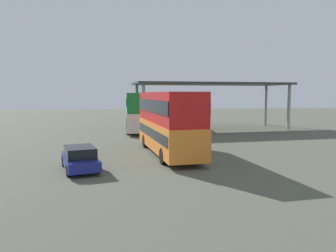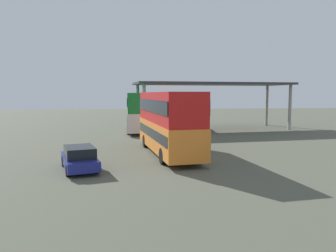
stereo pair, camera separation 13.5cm
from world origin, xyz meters
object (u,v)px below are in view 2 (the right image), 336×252
double_decker_near_canopy (138,110)px  double_decker_mid_row (168,111)px  parked_hatchback (79,158)px  double_decker_main (168,120)px

double_decker_near_canopy → double_decker_mid_row: (3.56, 0.82, -0.11)m
parked_hatchback → double_decker_main: bearing=-68.2°
double_decker_main → double_decker_near_canopy: 14.87m
double_decker_main → parked_hatchback: (-5.50, -4.25, -1.72)m
double_decker_near_canopy → double_decker_mid_row: bearing=-77.6°
parked_hatchback → double_decker_near_canopy: size_ratio=0.39×
double_decker_main → double_decker_near_canopy: double_decker_main is taller
double_decker_main → double_decker_near_canopy: size_ratio=0.95×
double_decker_main → double_decker_near_canopy: (-1.74, 14.77, -0.01)m
parked_hatchback → double_decker_near_canopy: double_decker_near_canopy is taller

